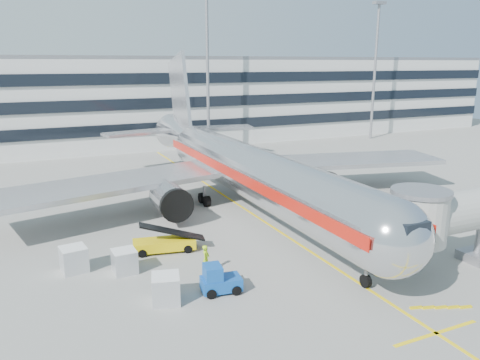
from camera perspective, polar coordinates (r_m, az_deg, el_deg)
name	(u,v)px	position (r m, az deg, el deg)	size (l,w,h in m)	color
ground	(301,246)	(38.83, 7.48, -7.94)	(180.00, 180.00, 0.00)	gray
lead_in_line	(248,211)	(47.06, 1.03, -3.83)	(0.25, 70.00, 0.01)	yellow
stop_bar	(436,333)	(29.22, 22.80, -16.84)	(6.00, 0.25, 0.01)	yellow
main_jet	(241,167)	(47.45, 0.15, 1.62)	(50.95, 48.70, 16.06)	silver
terminal	(138,100)	(90.65, -12.36, 9.56)	(150.00, 24.25, 15.60)	silver
light_mast_centre	(207,60)	(77.36, -3.99, 14.36)	(2.40, 1.20, 25.45)	gray
light_mast_east	(376,61)	(94.89, 16.19, 13.80)	(2.40, 1.20, 25.45)	gray
belt_loader	(164,243)	(37.65, -9.22, -7.60)	(5.20, 2.59, 2.43)	#E0C009
baggage_tug	(219,280)	(30.92, -2.63, -12.13)	(2.74, 1.95, 1.93)	#0E479D
cargo_container_left	(166,289)	(30.06, -9.03, -12.96)	(2.07, 2.07, 1.81)	silver
cargo_container_right	(74,259)	(35.76, -19.59, -9.08)	(1.93, 1.93, 1.82)	silver
cargo_container_front	(125,261)	(34.56, -13.90, -9.60)	(1.66, 1.66, 1.69)	silver
ramp_worker	(206,259)	(33.65, -4.17, -9.56)	(0.74, 0.48, 2.02)	#A8D916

